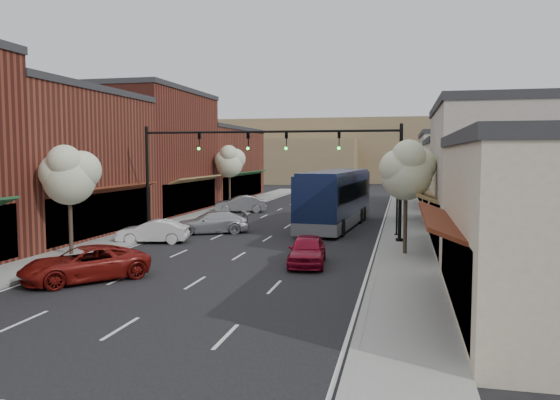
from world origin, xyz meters
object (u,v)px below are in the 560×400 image
Objects in this scene: parked_car_a at (85,264)px; lamp_post_near at (397,190)px; tree_right_near at (407,169)px; tree_left_near at (69,174)px; parked_car_b at (153,231)px; signal_mast_right at (360,164)px; signal_mast_left at (182,164)px; tree_right_far at (406,170)px; coach_bus at (336,198)px; lamp_post_far at (399,178)px; parked_car_c at (211,222)px; parked_car_e at (240,204)px; tree_left_far at (230,161)px; red_hatchback at (307,250)px.

lamp_post_near is at bearing 91.69° from parked_car_a.
tree_left_near is (-16.60, -4.00, -0.23)m from tree_right_near.
signal_mast_right is at bearing 92.36° from parked_car_b.
signal_mast_left is 1.51× the size of tree_right_far.
tree_right_far is at bearing 40.54° from signal_mast_left.
signal_mast_right is 7.40m from coach_bus.
tree_right_near reaches higher than lamp_post_far.
parked_car_c is (-9.82, 1.47, -3.90)m from signal_mast_right.
parked_car_e is at bearing 127.94° from tree_right_near.
signal_mast_left is at bearing -81.65° from tree_left_far.
signal_mast_left is 1.99× the size of parked_car_b.
tree_left_near is 23.01m from parked_car_e.
coach_bus is at bearing -107.99° from lamp_post_far.
tree_right_near is 1.05× the size of tree_left_near.
red_hatchback is (-3.99, -27.45, -2.30)m from lamp_post_far.
tree_right_far is 17.66m from tree_left_far.
tree_right_near is 1.19× the size of parked_car_c.
coach_bus is at bearing 30.78° from parked_car_e.
parked_car_c is at bearing -141.35° from coach_bus.
signal_mast_right is 1.44× the size of tree_left_near.
red_hatchback is at bearing 2.87° from tree_left_near.
tree_left_near is 1.28× the size of lamp_post_far.
red_hatchback is at bearing -83.72° from coach_bus.
tree_right_near is at bearing 73.96° from parked_car_b.
tree_right_near is at bearing -16.19° from signal_mast_left.
signal_mast_right reaches higher than red_hatchback.
lamp_post_far is (16.05, 28.06, -1.22)m from tree_left_near.
red_hatchback is at bearing -64.59° from tree_left_far.
tree_right_far is 0.89× the size of tree_left_far.
lamp_post_far is 0.33× the size of coach_bus.
tree_right_near reaches higher than parked_car_a.
coach_bus is at bearing 85.41° from red_hatchback.
parked_car_e is at bearing -158.91° from lamp_post_far.
parked_car_e is at bearing 168.00° from parked_car_b.
lamp_post_near is (13.42, 2.50, -1.62)m from signal_mast_left.
signal_mast_right is at bearing -96.22° from lamp_post_far.
lamp_post_far is at bearing 56.14° from signal_mast_left.
lamp_post_near is (-0.55, -9.44, -0.99)m from tree_right_far.
tree_right_near is 1.44× the size of parked_car_b.
tree_right_far reaches higher than lamp_post_far.
tree_right_near is at bearing -90.00° from tree_right_far.
lamp_post_near is (16.05, 10.56, -1.22)m from tree_left_near.
signal_mast_right reaches higher than tree_left_far.
tree_right_far reaches higher than parked_car_a.
parked_car_b is at bearing -165.64° from signal_mast_right.
parked_car_b is at bearing -19.54° from parked_car_e.
signal_mast_left is at bearing -169.44° from lamp_post_near.
lamp_post_near is 18.64m from parked_car_e.
red_hatchback is at bearing -38.31° from signal_mast_left.
signal_mast_left is at bearing -69.55° from parked_car_c.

